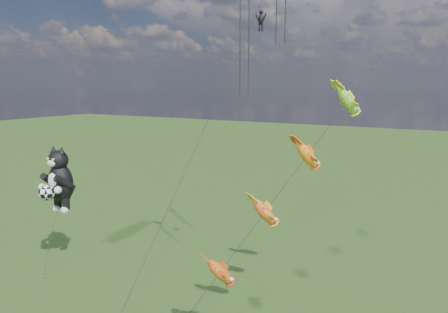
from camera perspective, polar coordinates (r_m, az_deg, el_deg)
The scene contains 3 objects.
cat_kite_rig at distance 40.28m, azimuth -20.84°, elevation -2.80°, with size 2.72×4.27×10.77m.
fish_windsock_rig at distance 26.95m, azimuth 8.05°, elevation -3.65°, with size 9.34×13.08×17.74m.
parafoil_rig at distance 30.37m, azimuth 4.40°, elevation 19.09°, with size 4.01×17.32×28.03m.
Camera 1 is at (32.95, -16.43, 16.02)m, focal length 35.00 mm.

